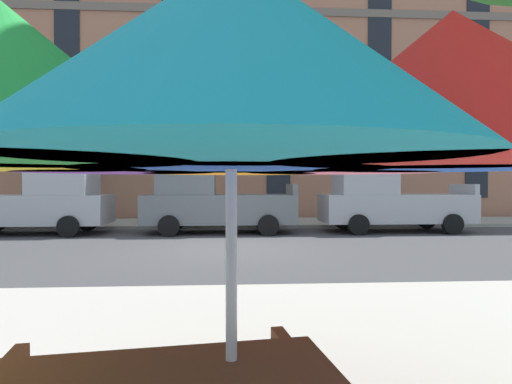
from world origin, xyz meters
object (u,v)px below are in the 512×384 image
street_tree_left (55,151)px  patio_umbrella (231,116)px  pickup_silver (37,203)px  pickup_silver_midblock (388,202)px  pickup_gray (212,203)px

street_tree_left → patio_umbrella: 17.64m
pickup_silver → street_tree_left: street_tree_left is taller
patio_umbrella → pickup_silver_midblock: bearing=66.3°
pickup_silver_midblock → patio_umbrella: (-5.58, -12.70, 1.02)m
street_tree_left → patio_umbrella: bearing=-66.5°
pickup_silver → pickup_silver_midblock: same height
pickup_gray → patio_umbrella: patio_umbrella is taller
pickup_gray → street_tree_left: 7.62m
pickup_gray → patio_umbrella: (0.53, -12.70, 1.02)m
pickup_silver_midblock → patio_umbrella: patio_umbrella is taller
street_tree_left → pickup_silver_midblock: bearing=-15.3°
pickup_silver → pickup_gray: 5.78m
pickup_gray → pickup_silver_midblock: 6.11m
street_tree_left → pickup_gray: bearing=-27.9°
pickup_silver → pickup_gray: size_ratio=1.00×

